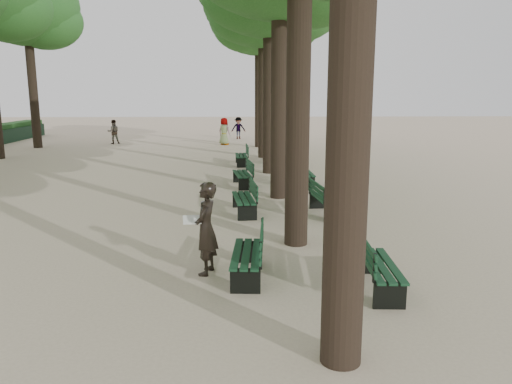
{
  "coord_description": "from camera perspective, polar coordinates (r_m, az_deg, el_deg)",
  "views": [
    {
      "loc": [
        0.22,
        -7.78,
        3.39
      ],
      "look_at": [
        0.6,
        3.0,
        1.2
      ],
      "focal_mm": 35.0,
      "sensor_mm": 36.0,
      "label": 1
    }
  ],
  "objects": [
    {
      "name": "pedestrian_b",
      "position": [
        36.14,
        -2.02,
        7.32
      ],
      "size": [
        1.02,
        0.36,
        1.56
      ],
      "primitive_type": "imported",
      "rotation": [
        0.0,
        0.0,
        0.04
      ],
      "color": "#262628",
      "rests_on": "ground"
    },
    {
      "name": "bench_right_0",
      "position": [
        8.98,
        13.89,
        -9.18
      ],
      "size": [
        0.67,
        1.83,
        0.92
      ],
      "color": "black",
      "rests_on": "ground"
    },
    {
      "name": "bench_right_1",
      "position": [
        13.99,
        7.97,
        -1.52
      ],
      "size": [
        0.76,
        1.85,
        0.92
      ],
      "color": "black",
      "rests_on": "ground"
    },
    {
      "name": "tree_central_4",
      "position": [
        26.16,
        0.86,
        20.84
      ],
      "size": [
        6.0,
        6.0,
        9.95
      ],
      "color": "#33261C",
      "rests_on": "ground"
    },
    {
      "name": "bench_left_3",
      "position": [
        23.26,
        -1.65,
        3.76
      ],
      "size": [
        0.63,
        1.82,
        0.92
      ],
      "color": "black",
      "rests_on": "ground"
    },
    {
      "name": "tree_far_5",
      "position": [
        33.45,
        -24.81,
        18.63
      ],
      "size": [
        6.0,
        6.0,
        10.45
      ],
      "color": "#33261C",
      "rests_on": "ground"
    },
    {
      "name": "pedestrian_c",
      "position": [
        34.54,
        12.13,
        6.89
      ],
      "size": [
        0.95,
        0.75,
        1.57
      ],
      "primitive_type": "imported",
      "rotation": [
        0.0,
        0.0,
        0.55
      ],
      "color": "#262628",
      "rests_on": "ground"
    },
    {
      "name": "man_with_map",
      "position": [
        9.34,
        -5.74,
        -4.17
      ],
      "size": [
        0.69,
        0.76,
        1.75
      ],
      "color": "black",
      "rests_on": "ground"
    },
    {
      "name": "bench_left_0",
      "position": [
        9.31,
        -1.01,
        -8.09
      ],
      "size": [
        0.69,
        1.83,
        0.92
      ],
      "color": "black",
      "rests_on": "ground"
    },
    {
      "name": "ground",
      "position": [
        8.49,
        -3.41,
        -12.08
      ],
      "size": [
        120.0,
        120.0,
        0.0
      ],
      "primitive_type": "plane",
      "color": "beige",
      "rests_on": "ground"
    },
    {
      "name": "bench_right_2",
      "position": [
        18.4,
        5.54,
        1.66
      ],
      "size": [
        0.61,
        1.81,
        0.92
      ],
      "color": "black",
      "rests_on": "ground"
    },
    {
      "name": "bench_left_1",
      "position": [
        14.0,
        -1.37,
        -1.39
      ],
      "size": [
        0.74,
        1.85,
        0.92
      ],
      "color": "black",
      "rests_on": "ground"
    },
    {
      "name": "bench_right_3",
      "position": [
        23.48,
        3.9,
        3.81
      ],
      "size": [
        0.76,
        1.85,
        0.92
      ],
      "color": "black",
      "rests_on": "ground"
    },
    {
      "name": "pedestrian_d",
      "position": [
        32.15,
        -3.65,
        6.93
      ],
      "size": [
        0.89,
        0.77,
        1.72
      ],
      "primitive_type": "imported",
      "rotation": [
        0.0,
        0.0,
        2.52
      ],
      "color": "#262628",
      "rests_on": "ground"
    },
    {
      "name": "tree_central_5",
      "position": [
        31.1,
        0.37,
        19.34
      ],
      "size": [
        6.0,
        6.0,
        9.95
      ],
      "color": "#33261C",
      "rests_on": "ground"
    },
    {
      "name": "bench_left_2",
      "position": [
        18.06,
        -1.53,
        1.53
      ],
      "size": [
        0.79,
        1.86,
        0.92
      ],
      "color": "black",
      "rests_on": "ground"
    },
    {
      "name": "pedestrian_a",
      "position": [
        34.02,
        -15.97,
        6.63
      ],
      "size": [
        0.82,
        0.53,
        1.56
      ],
      "primitive_type": "imported",
      "rotation": [
        0.0,
        0.0,
        3.45
      ],
      "color": "#262628",
      "rests_on": "ground"
    }
  ]
}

